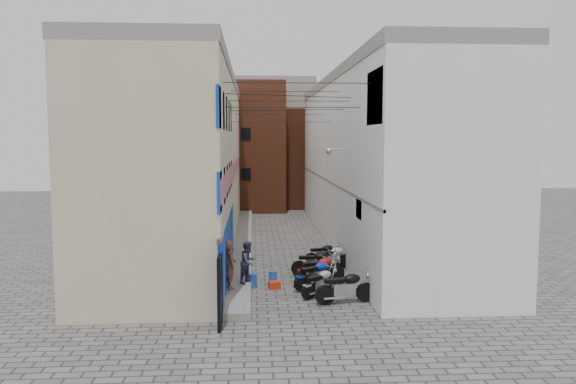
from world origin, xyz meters
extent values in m
plane|color=#565451|center=(0.00, 0.00, 0.00)|extent=(90.00, 90.00, 0.00)
cube|color=gray|center=(-2.05, 13.00, 0.12)|extent=(0.90, 26.00, 0.25)
cube|color=#BCB18E|center=(-5.00, 13.00, 4.25)|extent=(5.00, 26.00, 8.50)
cube|color=#B76772|center=(-2.54, 13.00, 4.00)|extent=(0.10, 26.00, 0.80)
cube|color=#0B38AA|center=(-2.53, 4.90, 1.30)|extent=(0.12, 10.20, 2.40)
cube|color=#0B38AA|center=(-2.55, 4.90, 5.30)|extent=(0.10, 10.20, 4.00)
cube|color=gray|center=(-5.00, 13.00, 8.75)|extent=(5.10, 26.00, 0.50)
cube|color=black|center=(-2.52, -0.40, 1.10)|extent=(0.10, 1.20, 2.20)
cube|color=white|center=(5.00, 13.00, 4.25)|extent=(5.00, 26.00, 8.50)
cube|color=#0B38AA|center=(2.55, 1.50, 7.00)|extent=(0.10, 2.40, 1.80)
cube|color=white|center=(2.56, 4.00, 3.00)|extent=(0.08, 1.00, 0.70)
cylinder|color=#B2B2B7|center=(2.15, 7.00, 5.20)|extent=(0.80, 0.06, 0.06)
sphere|color=#B2B2B7|center=(1.75, 7.00, 5.10)|extent=(0.28, 0.28, 0.28)
cube|color=gray|center=(5.00, 13.00, 8.75)|extent=(5.10, 26.00, 0.50)
cube|color=gray|center=(2.54, 13.00, 3.40)|extent=(0.10, 26.00, 0.12)
cube|color=brown|center=(-2.00, 28.00, 5.00)|extent=(6.00, 6.00, 10.00)
cube|color=brown|center=(3.00, 30.00, 4.00)|extent=(5.00, 6.00, 8.00)
cube|color=gray|center=(0.00, 34.00, 5.50)|extent=(8.00, 5.00, 11.00)
cube|color=black|center=(0.00, 25.20, 1.20)|extent=(2.00, 0.30, 2.40)
cylinder|color=black|center=(0.00, 2.00, 7.50)|extent=(5.20, 0.02, 0.02)
cylinder|color=black|center=(0.00, 4.00, 6.80)|extent=(5.20, 0.02, 0.02)
cylinder|color=black|center=(0.00, 6.50, 7.20)|extent=(5.20, 0.02, 0.02)
cylinder|color=black|center=(0.00, 9.00, 7.80)|extent=(5.20, 0.02, 0.02)
cylinder|color=black|center=(0.00, 12.00, 6.50)|extent=(5.20, 0.02, 0.02)
cylinder|color=black|center=(0.00, 15.00, 7.00)|extent=(5.20, 0.02, 0.02)
cylinder|color=black|center=(0.00, 5.00, 7.30)|extent=(5.65, 2.07, 0.02)
cylinder|color=black|center=(0.00, 8.00, 6.90)|extent=(5.80, 1.58, 0.02)
imported|color=brown|center=(-2.35, 2.95, 1.13)|extent=(0.57, 0.73, 1.75)
imported|color=#373953|center=(-1.70, 3.80, 1.04)|extent=(0.93, 0.97, 1.57)
cylinder|color=#234EB1|center=(-1.55, 3.96, 0.26)|extent=(0.42, 0.42, 0.52)
cylinder|color=blue|center=(-0.76, 4.51, 0.25)|extent=(0.42, 0.42, 0.50)
cube|color=red|center=(-0.72, 3.79, 0.14)|extent=(0.48, 0.39, 0.27)
camera|label=1|loc=(-1.52, -16.94, 5.64)|focal=35.00mm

